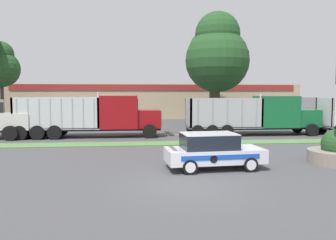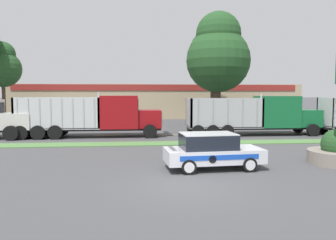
% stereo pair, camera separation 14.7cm
% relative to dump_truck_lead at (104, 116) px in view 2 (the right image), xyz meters
% --- Properties ---
extents(ground_plane, '(600.00, 600.00, 0.00)m').
position_rel_dump_truck_lead_xyz_m(ground_plane, '(4.40, -14.49, -1.66)').
color(ground_plane, '#474749').
extents(grass_verge, '(120.00, 1.81, 0.06)m').
position_rel_dump_truck_lead_xyz_m(grass_verge, '(4.40, -4.12, -1.63)').
color(grass_verge, '#517F42').
rests_on(grass_verge, ground_plane).
extents(centre_line_3, '(2.40, 0.14, 0.01)m').
position_rel_dump_truck_lead_xyz_m(centre_line_3, '(-5.26, 0.79, -1.65)').
color(centre_line_3, yellow).
rests_on(centre_line_3, ground_plane).
extents(centre_line_4, '(2.40, 0.14, 0.01)m').
position_rel_dump_truck_lead_xyz_m(centre_line_4, '(0.14, 0.79, -1.65)').
color(centre_line_4, yellow).
rests_on(centre_line_4, ground_plane).
extents(centre_line_5, '(2.40, 0.14, 0.01)m').
position_rel_dump_truck_lead_xyz_m(centre_line_5, '(5.54, 0.79, -1.65)').
color(centre_line_5, yellow).
rests_on(centre_line_5, ground_plane).
extents(centre_line_6, '(2.40, 0.14, 0.01)m').
position_rel_dump_truck_lead_xyz_m(centre_line_6, '(10.94, 0.79, -1.65)').
color(centre_line_6, yellow).
rests_on(centre_line_6, ground_plane).
extents(centre_line_7, '(2.40, 0.14, 0.01)m').
position_rel_dump_truck_lead_xyz_m(centre_line_7, '(16.34, 0.79, -1.65)').
color(centre_line_7, yellow).
rests_on(centre_line_7, ground_plane).
extents(dump_truck_lead, '(11.28, 2.63, 3.59)m').
position_rel_dump_truck_lead_xyz_m(dump_truck_lead, '(0.00, 0.00, 0.00)').
color(dump_truck_lead, black).
rests_on(dump_truck_lead, ground_plane).
extents(dump_truck_trail, '(11.17, 2.81, 3.47)m').
position_rel_dump_truck_lead_xyz_m(dump_truck_trail, '(13.42, 0.07, -0.02)').
color(dump_truck_trail, black).
rests_on(dump_truck_trail, ground_plane).
extents(rally_car, '(4.56, 2.25, 1.69)m').
position_rel_dump_truck_lead_xyz_m(rally_car, '(6.00, -11.86, -0.81)').
color(rally_car, silver).
rests_on(rally_car, ground_plane).
extents(store_building_backdrop, '(40.54, 12.10, 4.76)m').
position_rel_dump_truck_lead_xyz_m(store_building_backdrop, '(5.50, 23.91, 0.73)').
color(store_building_backdrop, tan).
rests_on(store_building_backdrop, ground_plane).
extents(tree_behind_left, '(5.73, 5.73, 12.72)m').
position_rel_dump_truck_lead_xyz_m(tree_behind_left, '(11.72, 12.46, 7.31)').
color(tree_behind_left, '#473828').
rests_on(tree_behind_left, ground_plane).
extents(tree_behind_centre, '(4.19, 4.19, 9.46)m').
position_rel_dump_truck_lead_xyz_m(tree_behind_centre, '(-12.79, 13.19, 5.05)').
color(tree_behind_centre, '#473828').
rests_on(tree_behind_centre, ground_plane).
extents(tree_behind_right, '(6.61, 6.61, 11.87)m').
position_rel_dump_truck_lead_xyz_m(tree_behind_right, '(10.99, 7.08, 5.91)').
color(tree_behind_right, '#473828').
rests_on(tree_behind_right, ground_plane).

